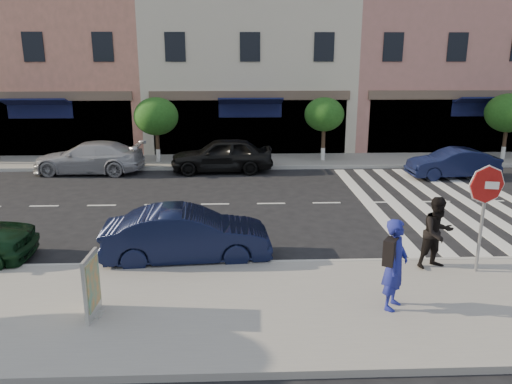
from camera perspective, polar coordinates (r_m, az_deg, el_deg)
The scene contains 17 objects.
ground at distance 14.06m, azimuth 2.86°, elevation -6.04°, with size 120.00×120.00×0.00m, color black.
sidewalk_near at distance 10.65m, azimuth 4.68°, elevation -13.06°, with size 60.00×4.50×0.15m, color gray.
sidewalk_far at distance 24.59m, azimuth 0.62°, elevation 3.55°, with size 60.00×3.00×0.15m, color gray.
building_west_mid at distance 31.64m, azimuth -21.35°, elevation 17.82°, with size 10.00×9.00×14.00m, color tan.
building_centre at distance 30.04m, azimuth -0.94°, elevation 16.13°, with size 11.00×9.00×11.00m, color beige.
building_east_mid at distance 32.64m, azimuth 21.63°, elevation 16.80°, with size 13.00×9.00×13.00m, color tan.
street_tree_wb at distance 24.30m, azimuth -11.34°, elevation 8.45°, with size 2.10×2.10×3.06m.
street_tree_c at distance 24.36m, azimuth 7.80°, elevation 8.74°, with size 1.90×1.90×3.04m.
street_tree_ea at distance 27.39m, azimuth 26.88°, elevation 8.04°, with size 2.20×2.20×3.19m.
stop_sign at distance 12.56m, azimuth 24.76°, elevation -0.37°, with size 0.90×0.25×2.60m.
photographer at distance 10.46m, azimuth 15.63°, elevation -7.97°, with size 0.69×0.45×1.89m, color navy.
walker at distance 12.71m, azimuth 20.02°, elevation -4.41°, with size 0.86×0.67×1.77m, color black.
poster_board at distance 10.40m, azimuth -18.23°, elevation -10.23°, with size 0.31×0.84×1.29m.
car_near_mid at distance 12.89m, azimuth -7.88°, elevation -4.89°, with size 1.48×4.23×1.39m, color black.
car_far_left at distance 23.52m, azimuth -18.55°, elevation 3.75°, with size 1.97×4.84×1.40m, color #A7A6AC.
car_far_mid at distance 22.57m, azimuth -3.92°, elevation 4.25°, with size 1.83×4.55×1.55m, color black.
car_far_right at distance 23.07m, azimuth 21.57°, elevation 3.07°, with size 1.33×3.82×1.26m, color #0E1433.
Camera 1 is at (-1.21, -13.03, 5.15)m, focal length 35.00 mm.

